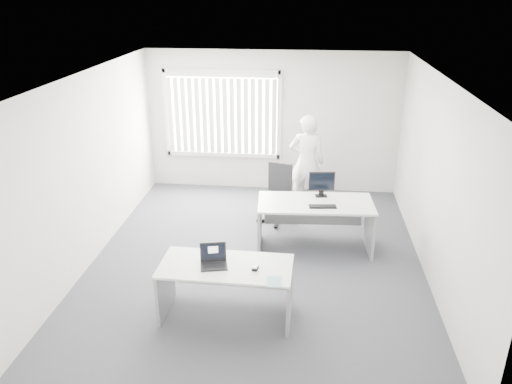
# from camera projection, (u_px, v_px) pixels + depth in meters

# --- Properties ---
(ground) EXTENTS (6.00, 6.00, 0.00)m
(ground) POSITION_uv_depth(u_px,v_px,m) (257.00, 260.00, 7.68)
(ground) COLOR #46474C
(ground) RESTS_ON ground
(wall_back) EXTENTS (5.00, 0.02, 2.80)m
(wall_back) POSITION_uv_depth(u_px,v_px,m) (272.00, 122.00, 9.90)
(wall_back) COLOR silver
(wall_back) RESTS_ON ground
(wall_front) EXTENTS (5.00, 0.02, 2.80)m
(wall_front) POSITION_uv_depth(u_px,v_px,m) (221.00, 295.00, 4.39)
(wall_front) COLOR silver
(wall_front) RESTS_ON ground
(wall_left) EXTENTS (0.02, 6.00, 2.80)m
(wall_left) POSITION_uv_depth(u_px,v_px,m) (89.00, 169.00, 7.39)
(wall_left) COLOR silver
(wall_left) RESTS_ON ground
(wall_right) EXTENTS (0.02, 6.00, 2.80)m
(wall_right) POSITION_uv_depth(u_px,v_px,m) (436.00, 182.00, 6.90)
(wall_right) COLOR silver
(wall_right) RESTS_ON ground
(ceiling) EXTENTS (5.00, 6.00, 0.02)m
(ceiling) POSITION_uv_depth(u_px,v_px,m) (257.00, 77.00, 6.61)
(ceiling) COLOR white
(ceiling) RESTS_ON wall_back
(window) EXTENTS (2.32, 0.06, 1.76)m
(window) POSITION_uv_depth(u_px,v_px,m) (222.00, 114.00, 9.90)
(window) COLOR silver
(window) RESTS_ON wall_back
(blinds) EXTENTS (2.20, 0.10, 1.50)m
(blinds) POSITION_uv_depth(u_px,v_px,m) (222.00, 116.00, 9.86)
(blinds) COLOR white
(blinds) RESTS_ON wall_back
(desk_near) EXTENTS (1.65, 0.80, 0.74)m
(desk_near) POSITION_uv_depth(u_px,v_px,m) (226.00, 280.00, 6.20)
(desk_near) COLOR silver
(desk_near) RESTS_ON ground
(desk_far) EXTENTS (1.83, 0.94, 0.81)m
(desk_far) POSITION_uv_depth(u_px,v_px,m) (315.00, 215.00, 7.81)
(desk_far) COLOR silver
(desk_far) RESTS_ON ground
(office_chair) EXTENTS (0.72, 0.72, 1.03)m
(office_chair) POSITION_uv_depth(u_px,v_px,m) (277.00, 203.00, 8.90)
(office_chair) COLOR black
(office_chair) RESTS_ON ground
(person) EXTENTS (0.67, 0.45, 1.80)m
(person) POSITION_uv_depth(u_px,v_px,m) (307.00, 162.00, 9.22)
(person) COLOR white
(person) RESTS_ON ground
(laptop) EXTENTS (0.38, 0.35, 0.25)m
(laptop) POSITION_uv_depth(u_px,v_px,m) (214.00, 258.00, 6.04)
(laptop) COLOR black
(laptop) RESTS_ON desk_near
(paper_sheet) EXTENTS (0.34, 0.30, 0.00)m
(paper_sheet) POSITION_uv_depth(u_px,v_px,m) (248.00, 270.00, 6.01)
(paper_sheet) COLOR white
(paper_sheet) RESTS_ON desk_near
(mouse) EXTENTS (0.08, 0.12, 0.04)m
(mouse) POSITION_uv_depth(u_px,v_px,m) (255.00, 268.00, 6.02)
(mouse) COLOR #ABACAE
(mouse) RESTS_ON paper_sheet
(booklet) EXTENTS (0.18, 0.24, 0.01)m
(booklet) POSITION_uv_depth(u_px,v_px,m) (274.00, 282.00, 5.77)
(booklet) COLOR silver
(booklet) RESTS_ON desk_near
(keyboard) EXTENTS (0.43, 0.18, 0.02)m
(keyboard) POSITION_uv_depth(u_px,v_px,m) (323.00, 206.00, 7.55)
(keyboard) COLOR black
(keyboard) RESTS_ON desk_far
(monitor) EXTENTS (0.42, 0.18, 0.41)m
(monitor) POSITION_uv_depth(u_px,v_px,m) (322.00, 184.00, 7.87)
(monitor) COLOR black
(monitor) RESTS_ON desk_far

